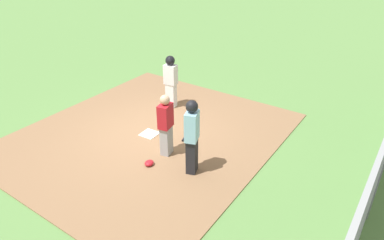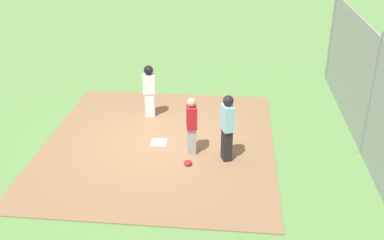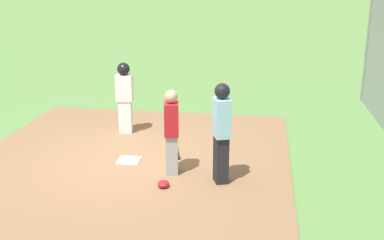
# 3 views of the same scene
# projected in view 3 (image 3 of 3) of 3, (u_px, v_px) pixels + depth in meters

# --- Properties ---
(ground_plane) EXTENTS (140.00, 140.00, 0.00)m
(ground_plane) POSITION_uv_depth(u_px,v_px,m) (129.00, 162.00, 9.53)
(ground_plane) COLOR #5B8947
(dirt_infield) EXTENTS (7.20, 6.40, 0.03)m
(dirt_infield) POSITION_uv_depth(u_px,v_px,m) (129.00, 161.00, 9.52)
(dirt_infield) COLOR #896647
(dirt_infield) RESTS_ON ground_plane
(home_plate) EXTENTS (0.46, 0.46, 0.02)m
(home_plate) POSITION_uv_depth(u_px,v_px,m) (129.00, 160.00, 9.51)
(home_plate) COLOR white
(home_plate) RESTS_ON dirt_infield
(catcher) EXTENTS (0.42, 0.33, 1.60)m
(catcher) POSITION_uv_depth(u_px,v_px,m) (172.00, 131.00, 8.70)
(catcher) COLOR #9E9EA3
(catcher) RESTS_ON dirt_infield
(umpire) EXTENTS (0.45, 0.37, 1.82)m
(umpire) POSITION_uv_depth(u_px,v_px,m) (221.00, 131.00, 8.28)
(umpire) COLOR black
(umpire) RESTS_ON dirt_infield
(runner) EXTENTS (0.30, 0.41, 1.67)m
(runner) POSITION_uv_depth(u_px,v_px,m) (125.00, 93.00, 10.97)
(runner) COLOR silver
(runner) RESTS_ON dirt_infield
(baseball_bat) EXTENTS (0.82, 0.29, 0.06)m
(baseball_bat) POSITION_uv_depth(u_px,v_px,m) (177.00, 151.00, 9.95)
(baseball_bat) COLOR black
(baseball_bat) RESTS_ON dirt_infield
(catcher_mask) EXTENTS (0.24, 0.20, 0.12)m
(catcher_mask) POSITION_uv_depth(u_px,v_px,m) (163.00, 184.00, 8.32)
(catcher_mask) COLOR #B21923
(catcher_mask) RESTS_ON dirt_infield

